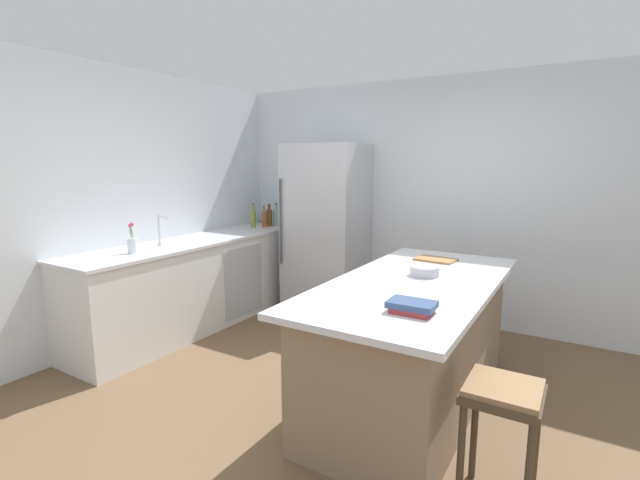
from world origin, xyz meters
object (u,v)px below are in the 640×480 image
Objects in this scene: sink_faucet at (160,229)px; flower_vase at (132,243)px; vinegar_bottle at (264,219)px; kitchen_island at (413,341)px; whiskey_bottle at (269,217)px; cookbook_stack at (412,307)px; cutting_board at (436,259)px; mixing_bowl at (425,271)px; gin_bottle at (276,217)px; refrigerator at (326,229)px; bar_stool at (502,408)px; olive_oil_bottle at (253,218)px.

flower_vase is at bearing -76.00° from sink_faucet.
kitchen_island is at bearing -30.27° from vinegar_bottle.
whiskey_bottle is 1.06× the size of cookbook_stack.
kitchen_island is 0.84m from cutting_board.
cookbook_stack is at bearing -39.50° from whiskey_bottle.
sink_faucet reaches higher than cutting_board.
mixing_bowl is at bearing 14.26° from flower_vase.
vinegar_bottle is (-0.05, -0.19, -0.01)m from gin_bottle.
mixing_bowl is (2.46, -1.37, -0.09)m from whiskey_bottle.
kitchen_island is 1.15× the size of refrigerator.
refrigerator is 0.87m from whiskey_bottle.
kitchen_island reaches higher than bar_stool.
kitchen_island is at bearing 1.71° from sink_faucet.
refrigerator is 2.07m from mixing_bowl.
refrigerator reaches higher than gin_bottle.
cutting_board is (2.38, -0.82, -0.12)m from whiskey_bottle.
bar_stool is 3.92m from whiskey_bottle.
sink_faucet reaches higher than kitchen_island.
cookbook_stack is at bearing -35.86° from olive_oil_bottle.
gin_bottle is 1.09× the size of cookbook_stack.
mixing_bowl is 0.55m from cutting_board.
cutting_board is at bearing -14.15° from olive_oil_bottle.
gin_bottle is at bearing 138.88° from cookbook_stack.
sink_faucet is at bearing -94.30° from gin_bottle.
cutting_board reaches higher than bar_stool.
cookbook_stack is at bearing -41.12° from gin_bottle.
refrigerator is 6.45× the size of olive_oil_bottle.
cutting_board is at bearing -21.45° from gin_bottle.
refrigerator reaches higher than flower_vase.
whiskey_bottle is (-0.04, -0.09, 0.00)m from gin_bottle.
gin_bottle is at bearing 89.13° from flower_vase.
sink_faucet is 2.81m from cookbook_stack.
kitchen_island is at bearing -34.00° from gin_bottle.
flower_vase is 1.99m from whiskey_bottle.
cookbook_stack is (2.74, -0.58, -0.14)m from sink_faucet.
mixing_bowl is at bearing -39.49° from refrigerator.
gin_bottle is 1.03× the size of whiskey_bottle.
refrigerator is 0.88m from vinegar_bottle.
bar_stool is 3.89m from olive_oil_bottle.
sink_faucet is 2.59m from cutting_board.
gin_bottle is at bearing 148.84° from mixing_bowl.
gin_bottle is at bearing 85.70° from sink_faucet.
kitchen_island is at bearing 10.71° from flower_vase.
flower_vase is (0.10, -0.39, -0.06)m from sink_faucet.
cutting_board is at bearing 26.23° from flower_vase.
refrigerator is 7.02× the size of whiskey_bottle.
sink_faucet is (-2.54, -0.08, 0.62)m from kitchen_island.
refrigerator is at bearing 129.99° from cookbook_stack.
refrigerator is 6.82× the size of gin_bottle.
gin_bottle reaches higher than bar_stool.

